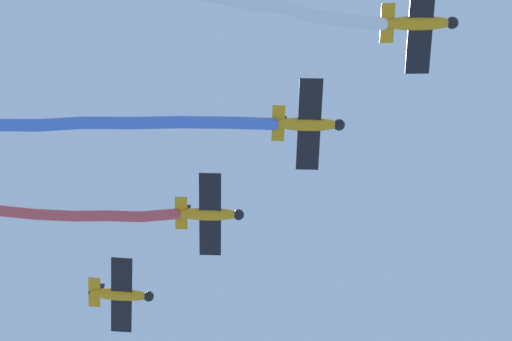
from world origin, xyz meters
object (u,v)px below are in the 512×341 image
at_px(airplane_right_wing, 210,214).
at_px(airplane_slot, 121,295).
at_px(airplane_left_wing, 308,124).
at_px(airplane_lead, 420,23).

height_order(airplane_right_wing, airplane_slot, airplane_slot).
bearing_deg(airplane_right_wing, airplane_left_wing, -47.17).
xyz_separation_m(airplane_lead, airplane_right_wing, (9.13, 19.71, 0.50)).
distance_m(airplane_left_wing, airplane_right_wing, 10.86).
height_order(airplane_lead, airplane_right_wing, airplane_right_wing).
xyz_separation_m(airplane_left_wing, airplane_slot, (9.13, 19.71, 0.50)).
height_order(airplane_lead, airplane_slot, airplane_slot).
relative_size(airplane_lead, airplane_right_wing, 1.00).
bearing_deg(airplane_slot, airplane_right_wing, -50.35).
bearing_deg(airplane_slot, airplane_lead, -50.34).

